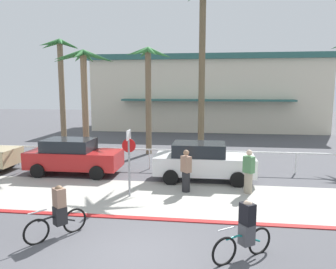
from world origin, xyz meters
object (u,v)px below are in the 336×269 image
Objects in this scene: cyclist_teal_0 at (245,231)px; palm_tree_2 at (149,76)px; car_white_2 at (203,161)px; pedestrian_1 at (249,173)px; stop_sign_bike_lane at (129,154)px; pedestrian_0 at (186,173)px; palm_tree_1 at (84,75)px; car_red_1 at (73,156)px; palm_tree_0 at (61,70)px; palm_tree_3 at (203,34)px; cyclist_black_1 at (58,213)px.

palm_tree_2 is at bearing 110.98° from cyclist_teal_0.
car_white_2 is 2.43m from pedestrian_1.
stop_sign_bike_lane is 1.50× the size of pedestrian_0.
stop_sign_bike_lane is 0.41× the size of palm_tree_1.
car_red_1 is at bearing 159.70° from pedestrian_0.
stop_sign_bike_lane reaches higher than pedestrian_1.
palm_tree_1 is at bearing 100.99° from car_red_1.
car_white_2 is 2.52× the size of pedestrian_1.
car_red_1 and car_white_2 have the same top height.
palm_tree_1 is 9.19m from pedestrian_0.
palm_tree_3 reaches higher than palm_tree_0.
palm_tree_0 is 17.28m from cyclist_teal_0.
palm_tree_1 is 7.03m from palm_tree_3.
palm_tree_3 reaches higher than cyclist_black_1.
pedestrian_0 reaches higher than cyclist_teal_0.
palm_tree_2 is 4.36× the size of cyclist_black_1.
car_red_1 is (-2.70, -5.19, -3.91)m from palm_tree_2.
palm_tree_3 is at bearing 97.11° from cyclist_teal_0.
palm_tree_0 is at bearing 135.19° from palm_tree_1.
car_red_1 reaches higher than cyclist_teal_0.
car_red_1 is at bearing 110.00° from cyclist_black_1.
palm_tree_1 reaches higher than car_white_2.
palm_tree_0 is 4.78× the size of cyclist_teal_0.
car_red_1 is (3.25, -5.96, -4.34)m from palm_tree_0.
palm_tree_3 is (6.63, 0.72, 2.22)m from palm_tree_1.
pedestrian_1 is at bearing -42.17° from car_white_2.
cyclist_teal_0 is at bearing -5.93° from cyclist_black_1.
palm_tree_1 is 4.15× the size of cyclist_black_1.
cyclist_black_1 is at bearing -109.11° from palm_tree_3.
palm_tree_0 reaches higher than palm_tree_1.
palm_tree_0 is 4.14× the size of pedestrian_1.
car_red_1 reaches higher than cyclist_black_1.
pedestrian_1 is at bearing -35.03° from palm_tree_0.
pedestrian_1 is (8.64, -5.30, -4.00)m from palm_tree_1.
palm_tree_0 reaches higher than car_white_2.
cyclist_black_1 is (2.33, -6.41, -0.18)m from car_red_1.
cyclist_black_1 is 7.22m from pedestrian_1.
palm_tree_0 is 8.06m from car_red_1.
palm_tree_0 is 12.12m from car_white_2.
car_white_2 is (3.48, -5.48, -3.91)m from palm_tree_2.
palm_tree_0 reaches higher than cyclist_teal_0.
car_red_1 is at bearing -117.48° from palm_tree_2.
cyclist_teal_0 is (8.01, -10.32, -4.12)m from palm_tree_1.
cyclist_black_1 is (5.58, -12.37, -4.52)m from palm_tree_0.
stop_sign_bike_lane is at bearing -39.76° from car_red_1.
palm_tree_2 is 0.68× the size of palm_tree_3.
palm_tree_2 reaches higher than palm_tree_1.
stop_sign_bike_lane is at bearing 133.84° from cyclist_teal_0.
pedestrian_1 is (5.28, -7.11, -3.97)m from palm_tree_2.
pedestrian_1 is (11.23, -7.87, -4.40)m from palm_tree_0.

